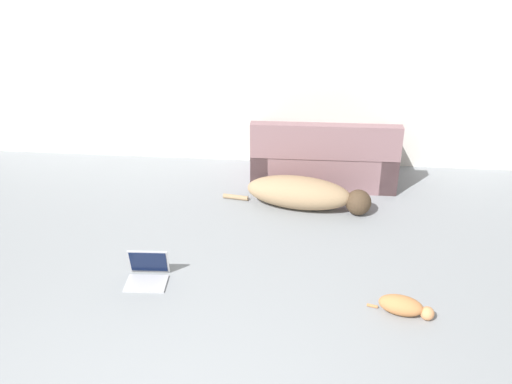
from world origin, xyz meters
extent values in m
cube|color=silver|center=(0.00, 4.71, 1.21)|extent=(7.22, 0.06, 2.43)
cube|color=gray|center=(1.04, 4.19, 0.21)|extent=(1.69, 0.80, 0.43)
cube|color=gray|center=(1.05, 3.86, 0.62)|extent=(1.68, 0.17, 0.39)
cube|color=gray|center=(1.78, 4.20, 0.28)|extent=(0.21, 0.77, 0.57)
cube|color=gray|center=(0.30, 4.17, 0.28)|extent=(0.21, 0.77, 0.57)
ellipsoid|color=#A38460|center=(0.77, 3.47, 0.17)|extent=(1.20, 0.61, 0.35)
sphere|color=#493726|center=(1.42, 3.37, 0.14)|extent=(0.32, 0.32, 0.28)
cylinder|color=#A38460|center=(0.07, 3.58, 0.03)|extent=(0.29, 0.10, 0.05)
ellipsoid|color=#BC7A47|center=(1.65, 1.70, 0.08)|extent=(0.39, 0.27, 0.16)
sphere|color=tan|center=(1.86, 1.65, 0.06)|extent=(0.14, 0.14, 0.11)
cylinder|color=#BC7A47|center=(1.44, 1.76, 0.01)|extent=(0.09, 0.05, 0.02)
cube|color=#B7B7BC|center=(-0.51, 1.90, 0.01)|extent=(0.37, 0.27, 0.02)
cube|color=#B7B7BC|center=(-0.52, 2.05, 0.14)|extent=(0.36, 0.09, 0.25)
cube|color=#0F1938|center=(-0.52, 2.04, 0.14)|extent=(0.33, 0.08, 0.22)
camera|label=1|loc=(0.84, -2.09, 2.97)|focal=40.00mm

